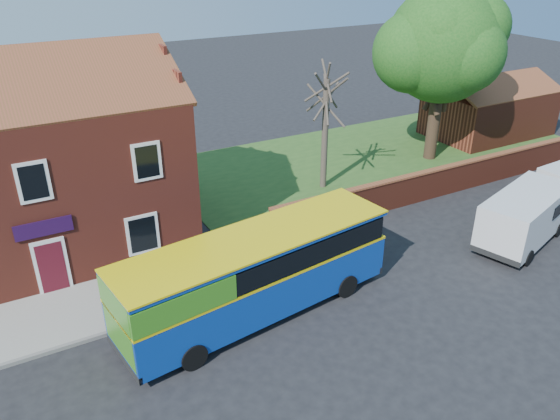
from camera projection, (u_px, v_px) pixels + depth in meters
ground at (317, 348)px, 18.04m from camera, size 120.00×120.00×0.00m
pavement at (65, 315)px, 19.48m from camera, size 18.00×3.50×0.12m
kerb at (74, 344)px, 18.11m from camera, size 18.00×0.15×0.14m
grass_strip at (382, 156)px, 33.83m from camera, size 26.00×12.00×0.04m
shop_building at (26, 174)px, 22.47m from camera, size 12.30×8.13×10.50m
boundary_wall at (454, 178)px, 28.78m from camera, size 22.00×0.38×1.60m
outbuilding at (489, 111)px, 37.02m from camera, size 8.20×5.06×4.17m
bus at (249, 274)px, 18.82m from camera, size 10.41×3.91×3.10m
van_near at (525, 216)px, 23.75m from camera, size 5.72×3.62×2.34m
large_tree at (442, 48)px, 30.82m from camera, size 8.25×6.53×10.06m
bare_tree at (325, 129)px, 28.24m from camera, size 2.41×2.87×6.43m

